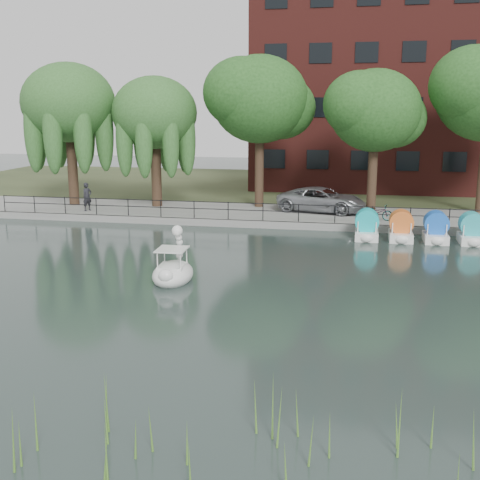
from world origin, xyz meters
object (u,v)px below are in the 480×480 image
(minivan, at_px, (322,198))
(swan_boat, at_px, (173,270))
(pedestrian, at_px, (87,195))
(bicycle, at_px, (377,211))

(minivan, relative_size, swan_boat, 2.38)
(pedestrian, bearing_deg, bicycle, -61.32)
(bicycle, bearing_deg, minivan, 69.47)
(minivan, xyz_separation_m, swan_boat, (-4.83, -14.70, -0.80))
(bicycle, xyz_separation_m, pedestrian, (-17.40, -0.18, 0.49))
(minivan, distance_m, bicycle, 3.92)
(minivan, bearing_deg, bicycle, -111.05)
(minivan, bearing_deg, pedestrian, 112.05)
(bicycle, height_order, swan_boat, swan_boat)
(bicycle, distance_m, pedestrian, 17.41)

